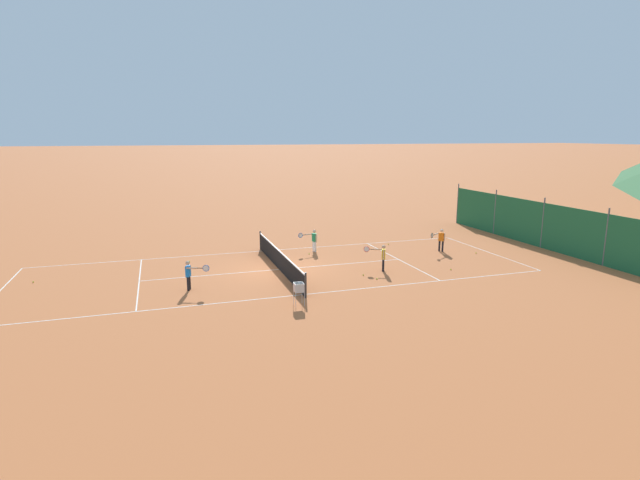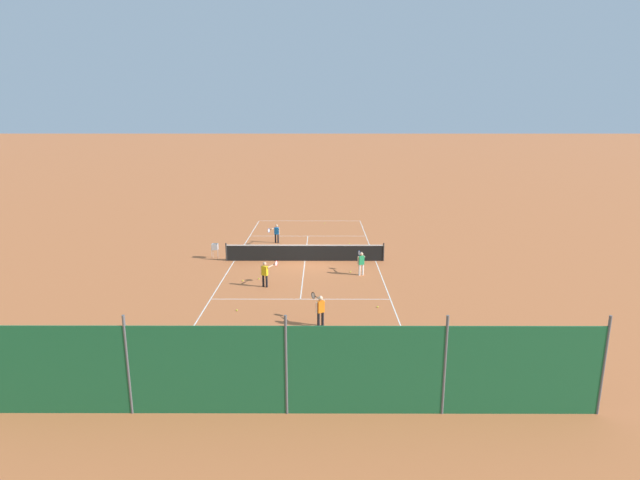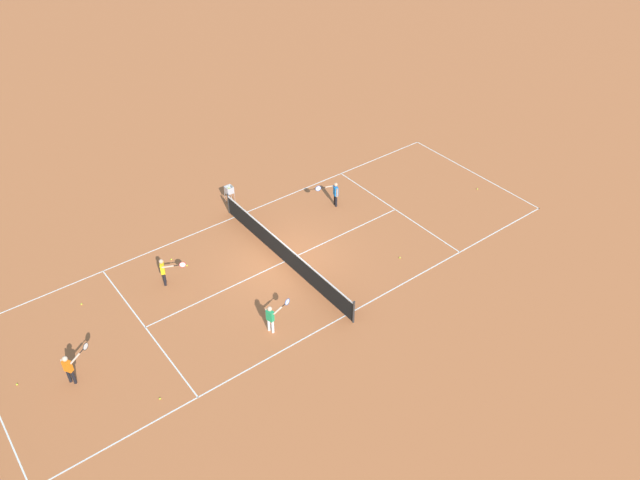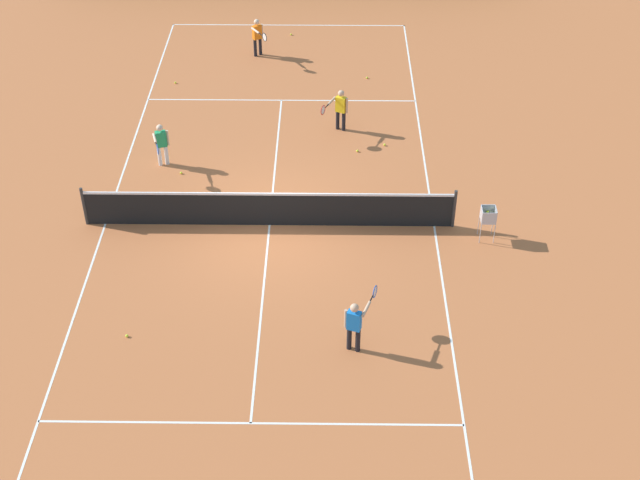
{
  "view_description": "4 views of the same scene",
  "coord_description": "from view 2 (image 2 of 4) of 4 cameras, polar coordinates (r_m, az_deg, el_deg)",
  "views": [
    {
      "loc": [
        22.78,
        -5.33,
        6.39
      ],
      "look_at": [
        -0.19,
        2.14,
        1.28
      ],
      "focal_mm": 28.0,
      "sensor_mm": 36.0,
      "label": 1
    },
    {
      "loc": [
        -0.95,
        27.84,
        7.9
      ],
      "look_at": [
        -0.88,
        0.46,
        1.35
      ],
      "focal_mm": 28.0,
      "sensor_mm": 36.0,
      "label": 2
    },
    {
      "loc": [
        -17.16,
        11.25,
        16.91
      ],
      "look_at": [
        -0.68,
        -1.37,
        0.93
      ],
      "focal_mm": 35.0,
      "sensor_mm": 36.0,
      "label": 3
    },
    {
      "loc": [
        1.47,
        -17.78,
        13.23
      ],
      "look_at": [
        1.28,
        -1.91,
        1.0
      ],
      "focal_mm": 50.0,
      "sensor_mm": 36.0,
      "label": 4
    }
  ],
  "objects": [
    {
      "name": "tennis_ball_far_corner",
      "position": [
        22.0,
        6.6,
        -7.6
      ],
      "size": [
        0.07,
        0.07,
        0.07
      ],
      "primitive_type": "sphere",
      "color": "#CCE033",
      "rests_on": "ground"
    },
    {
      "name": "tennis_ball_near_corner",
      "position": [
        25.62,
        -8.83,
        -4.6
      ],
      "size": [
        0.07,
        0.07,
        0.07
      ],
      "primitive_type": "sphere",
      "color": "#CCE033",
      "rests_on": "ground"
    },
    {
      "name": "tennis_ball_service_box",
      "position": [
        26.8,
        3.5,
        -3.65
      ],
      "size": [
        0.07,
        0.07,
        0.07
      ],
      "primitive_type": "sphere",
      "color": "#CCE033",
      "rests_on": "ground"
    },
    {
      "name": "player_far_baseline",
      "position": [
        33.09,
        -5.02,
        0.89
      ],
      "size": [
        0.71,
        0.96,
        1.26
      ],
      "color": "black",
      "rests_on": "ground"
    },
    {
      "name": "player_far_service",
      "position": [
        26.24,
        4.73,
        -2.48
      ],
      "size": [
        0.41,
        1.07,
        1.24
      ],
      "color": "white",
      "rests_on": "ground"
    },
    {
      "name": "court_line_markings",
      "position": [
        28.96,
        -1.73,
        -2.39
      ],
      "size": [
        8.25,
        23.85,
        0.01
      ],
      "color": "white",
      "rests_on": "ground"
    },
    {
      "name": "windscreen_fence_far",
      "position": [
        14.03,
        -3.87,
        -14.63
      ],
      "size": [
        17.28,
        0.08,
        2.9
      ],
      "color": "#1E6038",
      "rests_on": "ground"
    },
    {
      "name": "player_near_service",
      "position": [
        24.44,
        -6.26,
        -3.68
      ],
      "size": [
        0.77,
        0.93,
        1.27
      ],
      "color": "black",
      "rests_on": "ground"
    },
    {
      "name": "tennis_ball_by_net_right",
      "position": [
        21.79,
        -9.49,
        -7.92
      ],
      "size": [
        0.07,
        0.07,
        0.07
      ],
      "primitive_type": "sphere",
      "color": "#CCE033",
      "rests_on": "ground"
    },
    {
      "name": "player_near_baseline",
      "position": [
        19.75,
        0.01,
        -7.81
      ],
      "size": [
        0.57,
        1.05,
        1.27
      ],
      "color": "black",
      "rests_on": "ground"
    },
    {
      "name": "tennis_ball_mid_court",
      "position": [
        25.83,
        -7.02,
        -4.39
      ],
      "size": [
        0.07,
        0.07,
        0.07
      ],
      "primitive_type": "sphere",
      "color": "#CCE033",
      "rests_on": "ground"
    },
    {
      "name": "ground_plane",
      "position": [
        28.96,
        -1.73,
        -2.39
      ],
      "size": [
        600.0,
        600.0,
        0.0
      ],
      "primitive_type": "plane",
      "color": "#BC6638"
    },
    {
      "name": "tennis_net",
      "position": [
        28.83,
        -1.74,
        -1.44
      ],
      "size": [
        9.18,
        0.08,
        1.06
      ],
      "color": "#2D2D2D",
      "rests_on": "ground"
    },
    {
      "name": "tennis_ball_alley_left",
      "position": [
        39.47,
        0.52,
        1.95
      ],
      "size": [
        0.07,
        0.07,
        0.07
      ],
      "primitive_type": "sphere",
      "color": "#CCE033",
      "rests_on": "ground"
    },
    {
      "name": "ball_hopper",
      "position": [
        29.92,
        -11.93,
        -0.86
      ],
      "size": [
        0.36,
        0.36,
        0.89
      ],
      "color": "#B7B7BC",
      "rests_on": "ground"
    },
    {
      "name": "tennis_ball_by_net_left",
      "position": [
        32.9,
        3.4,
        -0.41
      ],
      "size": [
        0.07,
        0.07,
        0.07
      ],
      "primitive_type": "sphere",
      "color": "#CCE033",
      "rests_on": "ground"
    },
    {
      "name": "tennis_ball_alley_right",
      "position": [
        18.57,
        -3.23,
        -11.65
      ],
      "size": [
        0.07,
        0.07,
        0.07
      ],
      "primitive_type": "sphere",
      "color": "#CCE033",
      "rests_on": "ground"
    }
  ]
}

